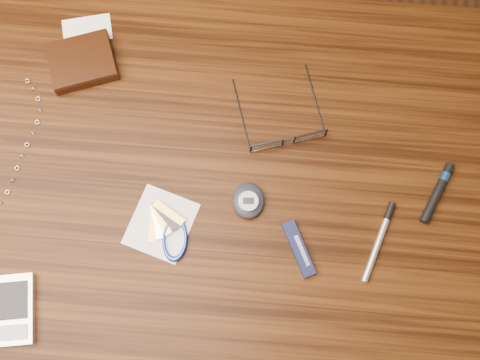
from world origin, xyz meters
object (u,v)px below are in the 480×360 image
Objects in this scene: silver_pen at (381,236)px; wallet_and_card at (82,61)px; eyeglasses at (287,137)px; pda_phone at (15,309)px; notepad_keys at (168,231)px; pocket_knife at (299,249)px; pedometer at (248,201)px; desk at (222,210)px.

wallet_and_card is at bearing 153.61° from silver_pen.
eyeglasses reaches higher than wallet_and_card.
notepad_keys is (0.20, 0.13, -0.00)m from pda_phone.
silver_pen is at bearing 14.18° from pocket_knife.
notepad_keys is at bearing -154.59° from pedometer.
pocket_knife is at bearing -36.64° from wallet_and_card.
pda_phone reaches higher than silver_pen.
notepad_keys is at bearing -57.10° from wallet_and_card.
pda_phone reaches higher than desk.
pda_phone is at bearing -141.71° from eyeglasses.
notepad_keys is at bearing -176.43° from silver_pen.
eyeglasses reaches higher than notepad_keys.
desk is 9.41× the size of pda_phone.
wallet_and_card is 0.98× the size of eyeglasses.
pocket_knife is 0.69× the size of silver_pen.
pocket_knife is at bearing 17.02° from pda_phone.
eyeglasses is 1.26× the size of silver_pen.
pedometer reaches higher than pocket_knife.
eyeglasses reaches higher than silver_pen.
pocket_knife is at bearing -80.45° from eyeglasses.
eyeglasses reaches higher than desk.
eyeglasses is at bearing -16.55° from wallet_and_card.
pda_phone is at bearing -145.00° from desk.
pedometer reaches higher than notepad_keys.
desk is at bearing 170.34° from silver_pen.
pedometer is 0.70× the size of pocket_knife.
pocket_knife is (0.19, -0.01, 0.00)m from notepad_keys.
silver_pen is (0.15, -0.14, -0.01)m from eyeglasses.
notepad_keys is at bearing -136.15° from eyeglasses.
pedometer is 0.20m from silver_pen.
desk is at bearing -133.55° from eyeglasses.
pedometer reaches higher than pda_phone.
desk is 8.53× the size of notepad_keys.
pocket_knife is (0.36, -0.27, -0.01)m from wallet_and_card.
pedometer is 0.48× the size of silver_pen.
pedometer is at bearing 170.07° from silver_pen.
pocket_knife is at bearing -39.21° from pedometer.
pedometer is (-0.05, -0.10, -0.00)m from eyeglasses.
pocket_knife reaches higher than silver_pen.
wallet_and_card is 0.30m from notepad_keys.
notepad_keys is (-0.16, -0.16, -0.01)m from eyeglasses.
wallet_and_card is 1.29× the size of notepad_keys.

